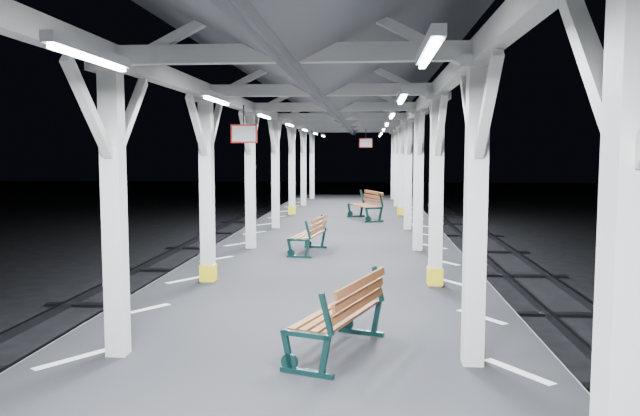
# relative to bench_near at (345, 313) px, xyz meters

# --- Properties ---
(ground) EXTENTS (120.00, 120.00, 0.00)m
(ground) POSITION_rel_bench_near_xyz_m (-0.59, 1.77, -1.48)
(ground) COLOR black
(ground) RESTS_ON ground
(platform) EXTENTS (6.00, 50.00, 1.00)m
(platform) POSITION_rel_bench_near_xyz_m (-0.59, 1.77, -0.98)
(platform) COLOR black
(platform) RESTS_ON ground
(hazard_stripes_left) EXTENTS (1.00, 48.00, 0.01)m
(hazard_stripes_left) POSITION_rel_bench_near_xyz_m (-3.04, 1.77, -0.48)
(hazard_stripes_left) COLOR silver
(hazard_stripes_left) RESTS_ON platform
(hazard_stripes_right) EXTENTS (1.00, 48.00, 0.01)m
(hazard_stripes_right) POSITION_rel_bench_near_xyz_m (1.86, 1.77, -0.48)
(hazard_stripes_right) COLOR silver
(hazard_stripes_right) RESTS_ON platform
(canopy) EXTENTS (5.40, 49.00, 4.65)m
(canopy) POSITION_rel_bench_near_xyz_m (-0.59, 1.75, 3.08)
(canopy) COLOR beige
(canopy) RESTS_ON platform
(bench_near) EXTENTS (1.13, 1.78, 0.91)m
(bench_near) POSITION_rel_bench_near_xyz_m (0.00, 0.00, 0.00)
(bench_near) COLOR #0E2C2B
(bench_near) RESTS_ON platform
(bench_mid) EXTENTS (0.81, 1.61, 0.84)m
(bench_mid) POSITION_rel_bench_near_xyz_m (-1.06, 7.16, -0.04)
(bench_mid) COLOR #0E2C2B
(bench_mid) RESTS_ON platform
(bench_far) EXTENTS (1.28, 1.93, 0.98)m
(bench_far) POSITION_rel_bench_near_xyz_m (0.20, 14.40, 0.04)
(bench_far) COLOR #0E2C2B
(bench_far) RESTS_ON platform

